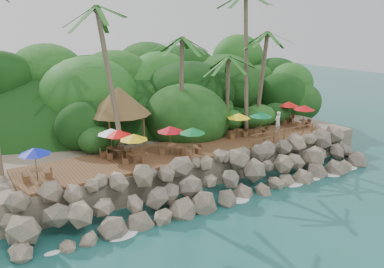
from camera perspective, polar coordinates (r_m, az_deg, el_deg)
ground at (r=27.65m, az=6.67°, el=-9.73°), size 140.00×140.00×0.00m
land_base at (r=40.19m, az=-7.54°, el=0.11°), size 32.00×25.20×2.10m
jungle_hill at (r=47.18m, az=-11.29°, el=0.99°), size 44.80×28.00×15.40m
seawall at (r=28.63m, az=4.25°, el=-6.21°), size 29.00×4.00×2.30m
terrace at (r=31.38m, az=-0.00°, el=-2.11°), size 26.00×5.00×0.20m
jungle_foliage at (r=39.62m, az=-6.89°, el=-1.69°), size 44.00×16.00×12.00m
foam_line at (r=27.85m, az=6.28°, el=-9.45°), size 25.20×0.80×0.06m
palms at (r=32.49m, az=-1.57°, el=15.85°), size 28.33×7.11×13.37m
palapa at (r=32.15m, az=-10.30°, el=4.69°), size 5.00×5.00×4.60m
dining_clusters at (r=31.00m, az=0.54°, el=1.24°), size 25.37×5.16×2.12m
railing at (r=33.89m, az=12.92°, el=0.10°), size 7.20×0.10×1.00m
waiter at (r=36.20m, az=12.03°, el=1.69°), size 0.74×0.55×1.86m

